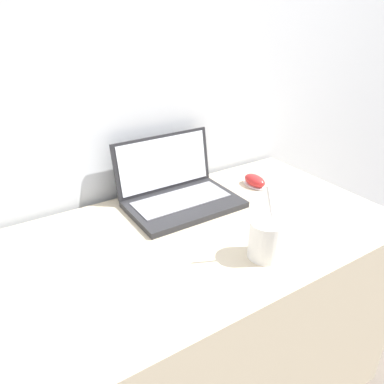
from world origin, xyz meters
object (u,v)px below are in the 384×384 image
at_px(drink_cup, 266,239).
at_px(external_keyboard, 28,242).
at_px(laptop, 177,190).
at_px(computer_mouse, 255,181).

bearing_deg(drink_cup, external_keyboard, 143.00).
height_order(laptop, drink_cup, drink_cup).
height_order(computer_mouse, external_keyboard, computer_mouse).
distance_m(laptop, drink_cup, 0.40).
bearing_deg(drink_cup, laptop, 95.69).
height_order(drink_cup, computer_mouse, drink_cup).
height_order(laptop, computer_mouse, laptop).
bearing_deg(external_keyboard, drink_cup, -37.00).
distance_m(laptop, external_keyboard, 0.49).
bearing_deg(laptop, external_keyboard, 179.94).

